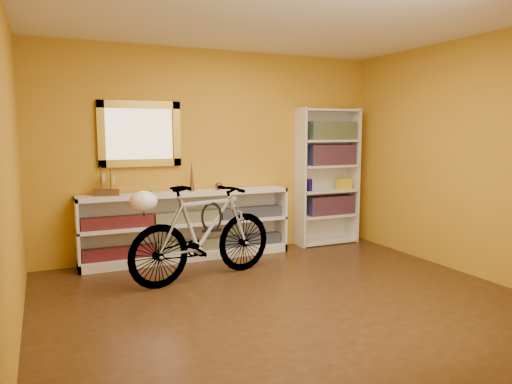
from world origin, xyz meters
name	(u,v)px	position (x,y,z in m)	size (l,w,h in m)	color
floor	(286,301)	(0.00, 0.00, -0.01)	(4.50, 4.00, 0.01)	#321D0D
ceiling	(289,13)	(0.00, 0.00, 2.60)	(4.50, 4.00, 0.01)	silver
back_wall	(215,153)	(0.00, 2.00, 1.30)	(4.50, 0.01, 2.60)	#B5811B
left_wall	(8,171)	(-2.25, 0.00, 1.30)	(0.01, 4.00, 2.60)	#B5811B
right_wall	(469,157)	(2.25, 0.00, 1.30)	(0.01, 4.00, 2.60)	#B5811B
gilt_mirror	(140,134)	(-0.95, 1.97, 1.55)	(0.98, 0.06, 0.78)	brown
wall_socket	(277,228)	(0.90, 1.99, 0.25)	(0.09, 0.01, 0.09)	silver
console_unit	(188,225)	(-0.43, 1.81, 0.42)	(2.60, 0.35, 0.85)	silver
cd_row_lower	(189,246)	(-0.43, 1.79, 0.17)	(2.50, 0.13, 0.14)	black
cd_row_upper	(188,217)	(-0.43, 1.79, 0.54)	(2.50, 0.13, 0.14)	navy
model_ship	(106,181)	(-1.38, 1.81, 1.02)	(0.29, 0.11, 0.34)	#422512
toy_car	(147,193)	(-0.92, 1.81, 0.85)	(0.00, 0.00, 0.00)	black
bronze_ornament	(192,176)	(-0.36, 1.81, 1.04)	(0.06, 0.06, 0.38)	brown
decorative_orb	(219,186)	(-0.02, 1.81, 0.90)	(0.09, 0.09, 0.09)	brown
bookcase	(327,177)	(1.61, 1.84, 0.95)	(0.90, 0.30, 1.90)	silver
book_row_a	(330,205)	(1.66, 1.84, 0.55)	(0.70, 0.22, 0.26)	maroon
book_row_b	(331,155)	(1.66, 1.84, 1.25)	(0.70, 0.22, 0.28)	maroon
book_row_c	(331,131)	(1.66, 1.84, 1.59)	(0.70, 0.22, 0.25)	navy
travel_mug	(309,185)	(1.31, 1.82, 0.85)	(0.08, 0.08, 0.17)	#18148F
red_tin	(315,134)	(1.41, 1.87, 1.54)	(0.12, 0.12, 0.16)	maroon
yellow_bag	(344,184)	(1.86, 1.80, 0.84)	(0.20, 0.13, 0.15)	gold
bicycle	(204,232)	(-0.50, 0.95, 0.52)	(1.75, 0.45, 1.03)	silver
helmet	(144,201)	(-1.15, 0.80, 0.91)	(0.27, 0.26, 0.20)	white
u_lock	(212,217)	(-0.40, 0.98, 0.67)	(0.24, 0.24, 0.03)	black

